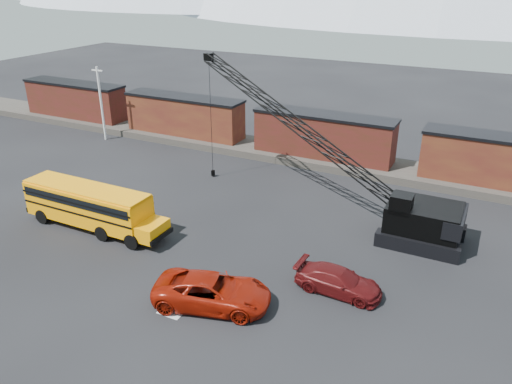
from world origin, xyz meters
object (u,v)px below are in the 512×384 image
red_pickup (212,291)px  crawler_crane (301,128)px  school_bus (92,206)px  maroon_suv (338,281)px

red_pickup → crawler_crane: crawler_crane is taller
school_bus → crawler_crane: crawler_crane is taller
school_bus → crawler_crane: (11.78, 10.53, 4.54)m
school_bus → maroon_suv: school_bus is taller
red_pickup → maroon_suv: 7.35m
crawler_crane → maroon_suv: bearing=-56.7°
maroon_suv → crawler_crane: size_ratio=0.23×
maroon_suv → crawler_crane: 13.38m
red_pickup → crawler_crane: bearing=-12.7°
school_bus → crawler_crane: 16.44m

